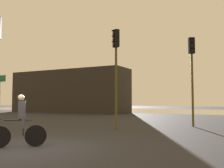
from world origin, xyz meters
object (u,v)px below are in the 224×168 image
at_px(distant_building, 69,92).
at_px(cyclist, 20,120).
at_px(traffic_light_far_right, 192,65).
at_px(traffic_light_center, 116,60).

height_order(distant_building, cyclist, distant_building).
bearing_deg(cyclist, traffic_light_far_right, -65.51).
relative_size(distant_building, cyclist, 9.44).
distance_m(distant_building, traffic_light_far_right, 19.75).
distance_m(traffic_light_center, cyclist, 6.24).
distance_m(distant_building, traffic_light_center, 19.25).
distance_m(traffic_light_far_right, cyclist, 9.85).
relative_size(distant_building, traffic_light_center, 3.03).
relative_size(distant_building, traffic_light_far_right, 3.08).
bearing_deg(distant_building, cyclist, -56.25).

